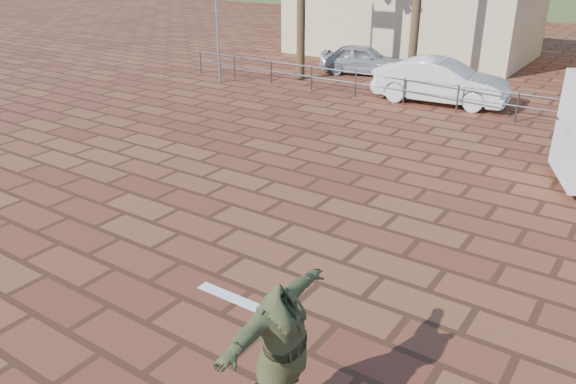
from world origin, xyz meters
name	(u,v)px	position (x,y,z in m)	size (l,w,h in m)	color
ground	(244,256)	(0.00, 0.00, 0.00)	(120.00, 120.00, 0.00)	brown
paint_stripe	(233,298)	(0.70, -1.20, 0.00)	(1.40, 0.22, 0.01)	white
guardrail	(458,94)	(0.00, 12.00, 0.68)	(24.06, 0.06, 1.00)	#47494F
building_west	(413,10)	(-6.00, 22.00, 2.28)	(12.60, 7.60, 4.50)	beige
skateboarder	(282,350)	(2.84, -2.85, 1.03)	(2.24, 0.61, 1.82)	#363A1F
car_silver	(363,59)	(-5.74, 16.00, 0.66)	(1.56, 3.88, 1.32)	#A3A4AA
car_white	(441,82)	(-1.00, 13.00, 0.80)	(1.69, 4.86, 1.60)	silver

